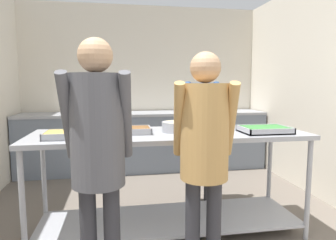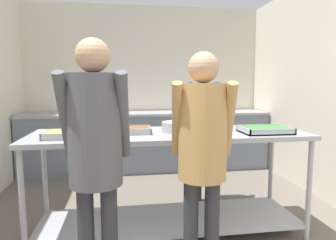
% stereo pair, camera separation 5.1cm
% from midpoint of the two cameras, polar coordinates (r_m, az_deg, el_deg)
% --- Properties ---
extents(wall_rear, '(4.00, 0.06, 2.65)m').
position_cam_midpoint_polar(wall_rear, '(5.11, -5.18, 6.33)').
color(wall_rear, beige).
rests_on(wall_rear, ground_plane).
extents(wall_right, '(0.06, 4.23, 2.65)m').
position_cam_midpoint_polar(wall_right, '(3.86, 28.46, 5.36)').
color(wall_right, beige).
rests_on(wall_right, ground_plane).
extents(back_counter, '(3.84, 0.65, 0.92)m').
position_cam_midpoint_polar(back_counter, '(4.83, -4.72, -3.99)').
color(back_counter, slate).
rests_on(back_counter, ground_plane).
extents(serving_counter, '(2.44, 0.77, 0.94)m').
position_cam_midpoint_polar(serving_counter, '(2.75, -0.18, -8.64)').
color(serving_counter, '#9EA0A8').
rests_on(serving_counter, ground_plane).
extents(serving_tray_greens, '(0.41, 0.28, 0.05)m').
position_cam_midpoint_polar(serving_tray_greens, '(2.55, -18.61, -2.68)').
color(serving_tray_greens, '#9EA0A8').
rests_on(serving_tray_greens, serving_counter).
extents(serving_tray_vegetables, '(0.43, 0.26, 0.05)m').
position_cam_midpoint_polar(serving_tray_vegetables, '(2.65, -8.48, -2.02)').
color(serving_tray_vegetables, '#9EA0A8').
rests_on(serving_tray_vegetables, serving_counter).
extents(sauce_pan, '(0.42, 0.28, 0.09)m').
position_cam_midpoint_polar(sauce_pan, '(2.71, 1.23, -1.22)').
color(sauce_pan, '#9EA0A8').
rests_on(sauce_pan, serving_counter).
extents(plate_stack, '(0.28, 0.28, 0.06)m').
position_cam_midpoint_polar(plate_stack, '(2.90, 8.27, -1.17)').
color(plate_stack, white).
rests_on(plate_stack, serving_counter).
extents(serving_tray_roast, '(0.42, 0.31, 0.05)m').
position_cam_midpoint_polar(serving_tray_roast, '(2.80, 17.42, -1.79)').
color(serving_tray_roast, '#9EA0A8').
rests_on(serving_tray_roast, serving_counter).
extents(guest_serving_left, '(0.44, 0.34, 1.65)m').
position_cam_midpoint_polar(guest_serving_left, '(1.90, -14.00, -3.92)').
color(guest_serving_left, '#2D2D33').
rests_on(guest_serving_left, ground_plane).
extents(guest_serving_right, '(0.47, 0.37, 1.59)m').
position_cam_midpoint_polar(guest_serving_right, '(2.08, 6.24, -3.97)').
color(guest_serving_right, '#2D2D33').
rests_on(guest_serving_right, ground_plane).
extents(cook_behind_counter, '(0.44, 0.35, 1.59)m').
position_cam_midpoint_polar(cook_behind_counter, '(3.44, 6.29, 0.54)').
color(cook_behind_counter, '#2D2D33').
rests_on(cook_behind_counter, ground_plane).
extents(water_bottle, '(0.06, 0.06, 0.32)m').
position_cam_midpoint_polar(water_bottle, '(4.89, 5.03, 3.29)').
color(water_bottle, '#23602D').
rests_on(water_bottle, back_counter).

